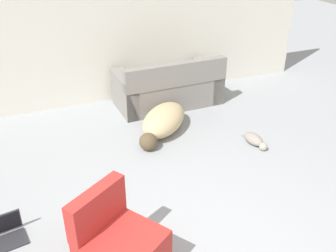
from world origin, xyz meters
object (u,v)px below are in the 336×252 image
cat (255,140)px  laptop_open (5,231)px  couch (169,88)px  side_chair (120,250)px  dog (163,121)px

cat → laptop_open: size_ratio=1.34×
couch → side_chair: (-1.67, -2.98, -0.00)m
dog → laptop_open: dog is taller
couch → cat: (0.58, -1.62, -0.21)m
dog → cat: (1.01, -0.79, -0.11)m
side_chair → dog: bearing=26.6°
laptop_open → side_chair: bearing=-51.9°
couch → side_chair: 3.42m
couch → cat: bearing=108.5°
dog → laptop_open: 2.51m
couch → side_chair: couch is taller
side_chair → couch: bearing=27.3°
laptop_open → side_chair: 1.23m
cat → couch: bearing=-166.1°
couch → dog: (-0.43, -0.84, -0.10)m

